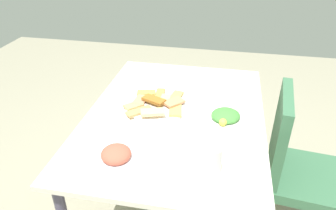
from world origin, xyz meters
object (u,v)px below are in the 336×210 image
Objects in this scene: soda_can at (213,161)px; spoon at (193,143)px; pide_platter at (157,103)px; fork at (185,142)px; dining_table at (175,127)px; dining_chair at (295,162)px; salad_plate_rice at (116,155)px; paper_napkin at (189,144)px; salad_plate_greens at (225,117)px.

spoon is at bearing -150.49° from soda_can.
fork is (0.29, 0.19, -0.01)m from pide_platter.
dining_table is at bearing -151.87° from soda_can.
dining_chair is at bearing 138.29° from soda_can.
pide_platter is (0.03, -0.75, 0.30)m from dining_chair.
dining_chair reaches higher than fork.
salad_plate_rice is 0.30m from fork.
dining_chair is at bearing 102.67° from spoon.
pide_platter is at bearing -144.97° from soda_can.
paper_napkin is (-0.16, 0.28, -0.02)m from salad_plate_rice.
paper_napkin is at bearing -59.32° from dining_chair.
salad_plate_greens is (0.07, 0.35, 0.00)m from pide_platter.
paper_napkin is at bearing 119.74° from salad_plate_rice.
spoon is (0.00, 0.02, 0.00)m from paper_napkin.
salad_plate_rice is at bearing -8.65° from pide_platter.
salad_plate_greens reaches higher than dining_table.
fork reaches higher than dining_table.
dining_chair reaches higher than dining_table.
salad_plate_rice is (0.45, -0.07, 0.01)m from pide_platter.
dining_chair is 0.51m from salad_plate_greens.
salad_plate_rice is at bearing -90.89° from soda_can.
pide_platter is 0.35m from fork.
paper_napkin is at bearing -33.51° from salad_plate_greens.
salad_plate_greens is at bearing 131.91° from salad_plate_rice.
pide_platter is at bearing -118.42° from dining_table.
fork and spoon have the same top height.
dining_chair reaches higher than salad_plate_greens.
soda_can is (0.49, -0.43, 0.35)m from dining_chair.
pide_platter is (-0.06, -0.11, 0.10)m from dining_table.
dining_table is 0.26m from fork.
paper_napkin is (-0.16, -0.11, -0.06)m from soda_can.
soda_can reaches higher than dining_chair.
salad_plate_greens is at bearing 120.78° from fork.
salad_plate_greens is 0.27m from paper_napkin.
salad_plate_rice is at bearing -60.26° from paper_napkin.
dining_table is 6.27× the size of fork.
salad_plate_greens is 0.39m from soda_can.
dining_table is 3.46× the size of pide_platter.
dining_chair is at bearing 120.36° from salad_plate_rice.
dining_chair is at bearing 92.45° from pide_platter.
fork is (-0.16, -0.13, -0.06)m from soda_can.
soda_can is at bearing 15.60° from fork.
dining_table is 5.51× the size of salad_plate_greens.
soda_can is 0.20m from spoon.
salad_plate_rice is 0.39m from soda_can.
paper_napkin is at bearing -108.86° from spoon.
soda_can is at bearing 89.11° from salad_plate_rice.
dining_table is 0.27m from paper_napkin.
dining_chair reaches higher than salad_plate_rice.
salad_plate_greens is at bearing 87.48° from dining_table.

